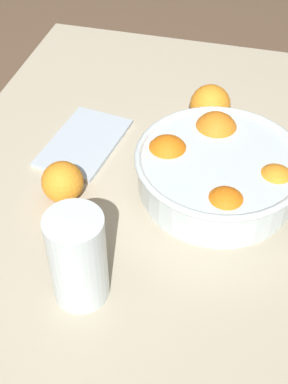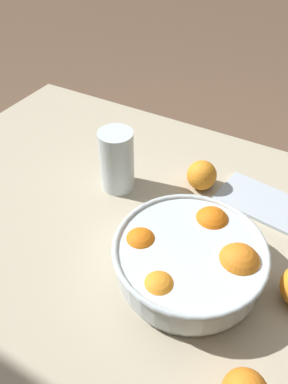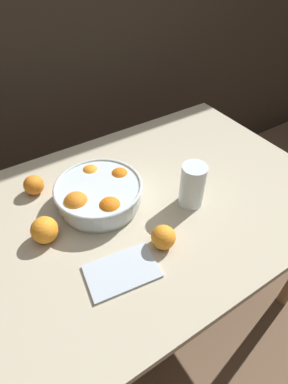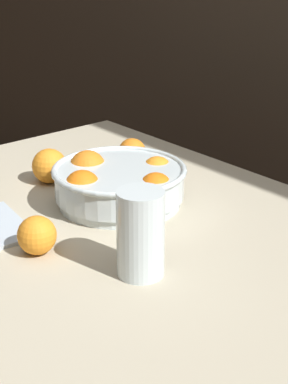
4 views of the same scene
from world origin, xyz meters
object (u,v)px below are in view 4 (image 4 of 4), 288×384
at_px(fruit_bowl, 118,183).
at_px(orange_loose_aside, 132,152).
at_px(orange_loose_near_bowl, 49,166).
at_px(juice_glass, 141,239).
at_px(orange_loose_front, 37,235).

height_order(fruit_bowl, orange_loose_aside, fruit_bowl).
relative_size(orange_loose_near_bowl, orange_loose_aside, 1.17).
xyz_separation_m(orange_loose_near_bowl, orange_loose_aside, (0.03, 0.22, -0.01)).
relative_size(juice_glass, orange_loose_aside, 2.23).
relative_size(fruit_bowl, juice_glass, 1.87).
relative_size(orange_loose_near_bowl, orange_loose_front, 1.12).
xyz_separation_m(fruit_bowl, orange_loose_aside, (-0.16, 0.17, -0.01)).
xyz_separation_m(juice_glass, orange_loose_near_bowl, (-0.46, 0.11, -0.03)).
bearing_deg(orange_loose_aside, fruit_bowl, -46.26).
bearing_deg(juice_glass, fruit_bowl, 148.91).
bearing_deg(orange_loose_aside, orange_loose_front, -59.93).
relative_size(fruit_bowl, orange_loose_front, 3.97).
bearing_deg(orange_loose_front, orange_loose_near_bowl, 143.69).
relative_size(juice_glass, orange_loose_front, 2.13).
bearing_deg(orange_loose_aside, juice_glass, -37.77).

